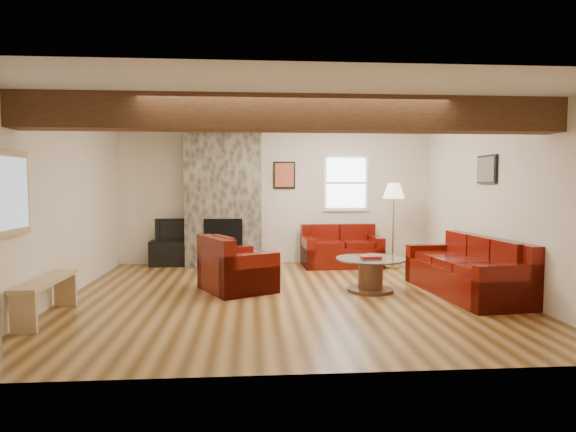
# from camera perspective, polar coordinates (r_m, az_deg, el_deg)

# --- Properties ---
(room) EXTENTS (8.00, 8.00, 8.00)m
(room) POSITION_cam_1_polar(r_m,az_deg,el_deg) (6.57, -0.15, 1.30)
(room) COLOR brown
(room) RESTS_ON ground
(floor) EXTENTS (6.00, 6.00, 0.00)m
(floor) POSITION_cam_1_polar(r_m,az_deg,el_deg) (6.74, -0.14, -9.37)
(floor) COLOR brown
(floor) RESTS_ON ground
(oak_beam) EXTENTS (6.00, 0.36, 0.38)m
(oak_beam) POSITION_cam_1_polar(r_m,az_deg,el_deg) (5.37, 0.84, 12.04)
(oak_beam) COLOR #311C0E
(oak_beam) RESTS_ON room
(chimney_breast) EXTENTS (1.40, 0.67, 2.50)m
(chimney_breast) POSITION_cam_1_polar(r_m,az_deg,el_deg) (9.06, -7.63, 1.82)
(chimney_breast) COLOR #37332A
(chimney_breast) RESTS_ON floor
(back_window) EXTENTS (0.90, 0.08, 1.10)m
(back_window) POSITION_cam_1_polar(r_m,az_deg,el_deg) (9.43, 6.87, 3.92)
(back_window) COLOR white
(back_window) RESTS_ON room
(hatch_window) EXTENTS (0.08, 1.00, 0.90)m
(hatch_window) POSITION_cam_1_polar(r_m,az_deg,el_deg) (5.62, -30.56, 2.33)
(hatch_window) COLOR tan
(hatch_window) RESTS_ON room
(ceiling_dome) EXTENTS (0.40, 0.40, 0.18)m
(ceiling_dome) POSITION_cam_1_polar(r_m,az_deg,el_deg) (7.62, 6.23, 10.61)
(ceiling_dome) COLOR white
(ceiling_dome) RESTS_ON room
(artwork_back) EXTENTS (0.42, 0.06, 0.52)m
(artwork_back) POSITION_cam_1_polar(r_m,az_deg,el_deg) (9.27, -0.44, 4.87)
(artwork_back) COLOR black
(artwork_back) RESTS_ON room
(artwork_right) EXTENTS (0.06, 0.55, 0.42)m
(artwork_right) POSITION_cam_1_polar(r_m,az_deg,el_deg) (7.66, 22.44, 5.13)
(artwork_right) COLOR black
(artwork_right) RESTS_ON room
(sofa_three) EXTENTS (1.06, 2.14, 0.80)m
(sofa_three) POSITION_cam_1_polar(r_m,az_deg,el_deg) (7.15, 20.29, -5.60)
(sofa_three) COLOR #450804
(sofa_three) RESTS_ON floor
(loveseat) EXTENTS (1.46, 0.87, 0.76)m
(loveseat) POSITION_cam_1_polar(r_m,az_deg,el_deg) (9.01, 6.35, -3.54)
(loveseat) COLOR #450804
(loveseat) RESTS_ON floor
(armchair_red) EXTENTS (1.21, 1.26, 0.79)m
(armchair_red) POSITION_cam_1_polar(r_m,az_deg,el_deg) (7.00, -6.00, -5.57)
(armchair_red) COLOR #450804
(armchair_red) RESTS_ON floor
(coffee_table) EXTENTS (0.98, 0.98, 0.51)m
(coffee_table) POSITION_cam_1_polar(r_m,az_deg,el_deg) (7.03, 9.74, -6.87)
(coffee_table) COLOR #4B2B18
(coffee_table) RESTS_ON floor
(tv_cabinet) EXTENTS (0.95, 0.38, 0.47)m
(tv_cabinet) POSITION_cam_1_polar(r_m,az_deg,el_deg) (9.28, -13.13, -4.30)
(tv_cabinet) COLOR black
(tv_cabinet) RESTS_ON floor
(television) EXTENTS (0.73, 0.10, 0.42)m
(television) POSITION_cam_1_polar(r_m,az_deg,el_deg) (9.22, -13.17, -1.56)
(television) COLOR black
(television) RESTS_ON tv_cabinet
(floor_lamp) EXTENTS (0.40, 0.40, 1.55)m
(floor_lamp) POSITION_cam_1_polar(r_m,az_deg,el_deg) (8.91, 12.43, 2.39)
(floor_lamp) COLOR tan
(floor_lamp) RESTS_ON floor
(pine_bench) EXTENTS (0.28, 1.22, 0.46)m
(pine_bench) POSITION_cam_1_polar(r_m,az_deg,el_deg) (6.23, -26.71, -8.75)
(pine_bench) COLOR tan
(pine_bench) RESTS_ON floor
(coal_bucket) EXTENTS (0.36, 0.36, 0.34)m
(coal_bucket) POSITION_cam_1_polar(r_m,az_deg,el_deg) (8.65, -3.77, -5.25)
(coal_bucket) COLOR slate
(coal_bucket) RESTS_ON floor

